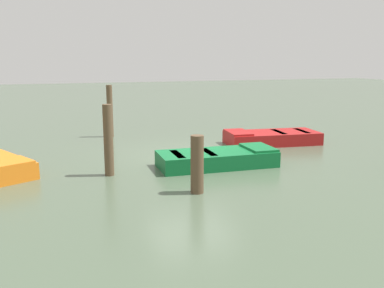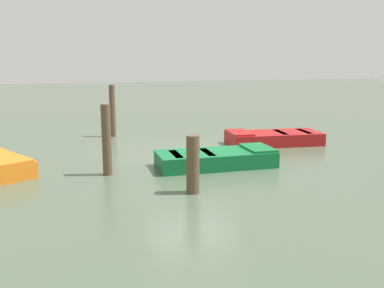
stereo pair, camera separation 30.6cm
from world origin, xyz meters
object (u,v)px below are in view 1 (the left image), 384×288
Objects in this scene: mooring_piling_near_right at (110,111)px; mooring_piling_near_left at (108,140)px; rowboat_green at (218,158)px; mooring_piling_mid_left at (197,164)px; rowboat_red at (271,137)px.

mooring_piling_near_left is at bearing -99.07° from mooring_piling_near_right.
rowboat_green is 1.66× the size of mooring_piling_near_right.
rowboat_green is 2.34m from mooring_piling_mid_left.
rowboat_red is at bearing 20.37° from mooring_piling_near_left.
mooring_piling_near_right reaches higher than mooring_piling_mid_left.
rowboat_green is at bearing -69.26° from mooring_piling_near_right.
mooring_piling_near_right is at bearing 80.93° from mooring_piling_near_left.
mooring_piling_near_right is 5.23m from mooring_piling_near_left.
mooring_piling_mid_left is at bearing -52.33° from mooring_piling_near_left.
rowboat_green is at bearing -1.20° from mooring_piling_near_left.
mooring_piling_mid_left reaches higher than rowboat_red.
rowboat_red is 3.56m from rowboat_green.
mooring_piling_mid_left is at bearing -84.39° from mooring_piling_near_right.
rowboat_red is 2.58× the size of mooring_piling_mid_left.
rowboat_green is at bearing 56.31° from mooring_piling_mid_left.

